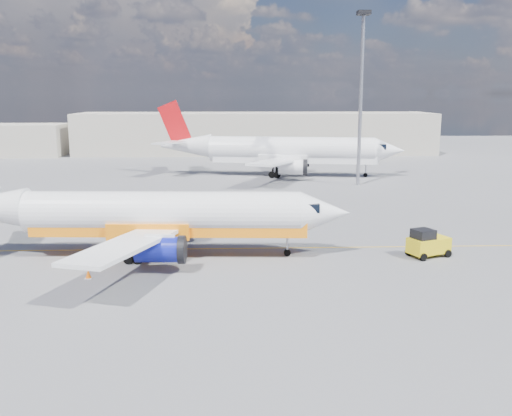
{
  "coord_description": "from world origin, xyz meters",
  "views": [
    {
      "loc": [
        0.64,
        -39.58,
        11.76
      ],
      "look_at": [
        2.24,
        1.41,
        3.5
      ],
      "focal_mm": 40.0,
      "sensor_mm": 36.0,
      "label": 1
    }
  ],
  "objects_px": {
    "gse_tug": "(428,243)",
    "traffic_cone": "(88,274)",
    "main_jet": "(150,215)",
    "second_jet": "(283,151)"
  },
  "relations": [
    {
      "from": "gse_tug",
      "to": "traffic_cone",
      "type": "relative_size",
      "value": 5.46
    },
    {
      "from": "gse_tug",
      "to": "traffic_cone",
      "type": "distance_m",
      "value": 23.97
    },
    {
      "from": "main_jet",
      "to": "second_jet",
      "type": "distance_m",
      "value": 43.29
    },
    {
      "from": "main_jet",
      "to": "traffic_cone",
      "type": "bearing_deg",
      "value": -119.42
    },
    {
      "from": "traffic_cone",
      "to": "second_jet",
      "type": "bearing_deg",
      "value": 70.3
    },
    {
      "from": "second_jet",
      "to": "gse_tug",
      "type": "xyz_separation_m",
      "value": [
        6.97,
        -42.3,
        -2.62
      ]
    },
    {
      "from": "main_jet",
      "to": "gse_tug",
      "type": "relative_size",
      "value": 9.09
    },
    {
      "from": "main_jet",
      "to": "second_jet",
      "type": "xyz_separation_m",
      "value": [
        13.28,
        41.2,
        0.55
      ]
    },
    {
      "from": "gse_tug",
      "to": "traffic_cone",
      "type": "xyz_separation_m",
      "value": [
        -23.6,
        -4.16,
        -0.7
      ]
    },
    {
      "from": "second_jet",
      "to": "gse_tug",
      "type": "relative_size",
      "value": 10.76
    }
  ]
}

